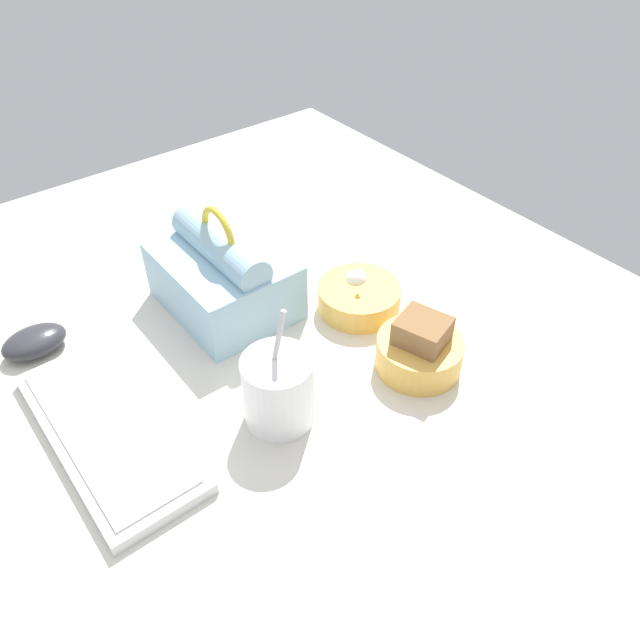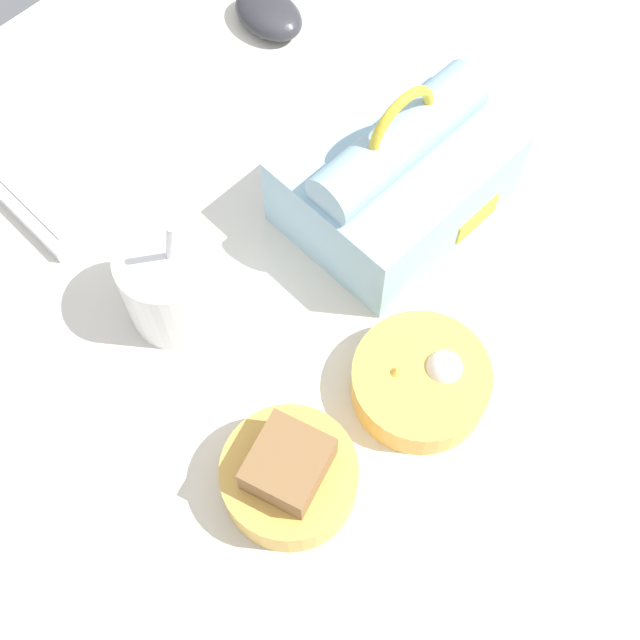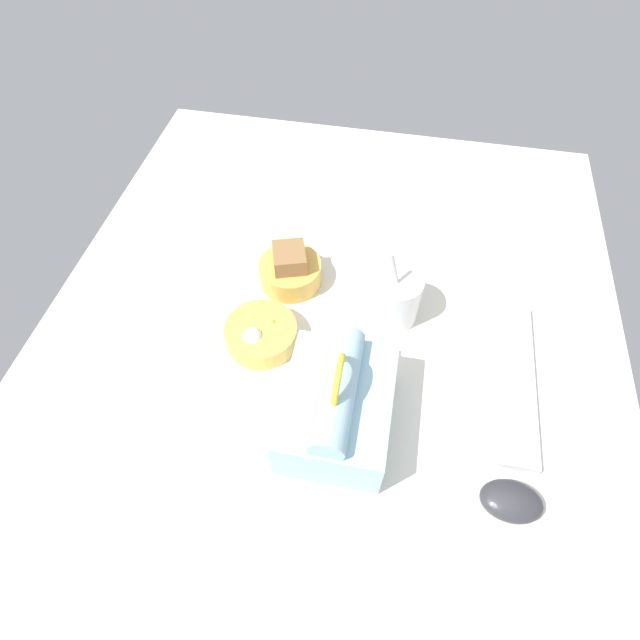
# 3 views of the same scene
# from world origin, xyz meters

# --- Properties ---
(desk_surface) EXTENTS (1.40, 1.10, 0.02)m
(desk_surface) POSITION_xyz_m (0.00, 0.00, 0.01)
(desk_surface) COLOR silver
(desk_surface) RESTS_ON ground
(keyboard) EXTENTS (0.32, 0.13, 0.02)m
(keyboard) POSITION_xyz_m (0.01, 0.31, 0.03)
(keyboard) COLOR silver
(keyboard) RESTS_ON desk_surface
(lunch_bag) EXTENTS (0.21, 0.17, 0.18)m
(lunch_bag) POSITION_xyz_m (0.15, 0.05, 0.08)
(lunch_bag) COLOR #9EC6DB
(lunch_bag) RESTS_ON desk_surface
(soup_cup) EXTENTS (0.09, 0.09, 0.17)m
(soup_cup) POSITION_xyz_m (-0.10, 0.11, 0.07)
(soup_cup) COLOR white
(soup_cup) RESTS_ON desk_surface
(bento_bowl_sandwich) EXTENTS (0.12, 0.12, 0.09)m
(bento_bowl_sandwich) POSITION_xyz_m (-0.14, -0.10, 0.05)
(bento_bowl_sandwich) COLOR #EAB24C
(bento_bowl_sandwich) RESTS_ON desk_surface
(bento_bowl_snacks) EXTENTS (0.13, 0.13, 0.06)m
(bento_bowl_snacks) POSITION_xyz_m (0.01, -0.12, 0.04)
(bento_bowl_snacks) COLOR #EAB24C
(bento_bowl_snacks) RESTS_ON desk_surface
(computer_mouse) EXTENTS (0.06, 0.09, 0.04)m
(computer_mouse) POSITION_xyz_m (0.23, 0.32, 0.04)
(computer_mouse) COLOR #333338
(computer_mouse) RESTS_ON desk_surface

